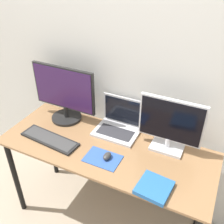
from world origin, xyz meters
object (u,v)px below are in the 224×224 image
(laptop, at_px, (119,123))
(keyboard, at_px, (50,139))
(monitor_left, at_px, (64,94))
(mouse, at_px, (107,156))
(monitor_right, at_px, (170,125))
(book, at_px, (154,188))

(laptop, xyz_separation_m, keyboard, (-0.39, -0.33, -0.05))
(monitor_left, distance_m, laptop, 0.47)
(laptop, distance_m, mouse, 0.33)
(monitor_left, xyz_separation_m, mouse, (0.50, -0.28, -0.20))
(monitor_right, distance_m, laptop, 0.41)
(monitor_left, height_order, laptop, monitor_left)
(laptop, bearing_deg, mouse, -78.33)
(monitor_left, bearing_deg, keyboard, -80.79)
(monitor_right, bearing_deg, laptop, 173.22)
(laptop, xyz_separation_m, mouse, (0.07, -0.32, -0.04))
(monitor_left, bearing_deg, monitor_right, 0.01)
(mouse, relative_size, book, 0.36)
(monitor_right, bearing_deg, book, -85.00)
(monitor_left, xyz_separation_m, keyboard, (0.05, -0.28, -0.22))
(laptop, distance_m, book, 0.60)
(monitor_left, bearing_deg, book, -23.99)
(laptop, bearing_deg, monitor_left, -173.92)
(monitor_left, distance_m, keyboard, 0.36)
(mouse, bearing_deg, monitor_right, 40.59)
(monitor_right, xyz_separation_m, laptop, (-0.39, 0.05, -0.13))
(book, bearing_deg, monitor_left, 156.01)
(keyboard, relative_size, mouse, 6.08)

